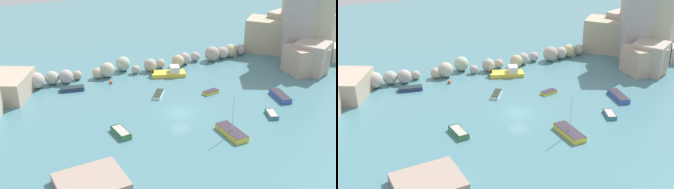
{
  "view_description": "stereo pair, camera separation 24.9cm",
  "coord_description": "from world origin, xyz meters",
  "views": [
    {
      "loc": [
        -22.44,
        -45.73,
        26.17
      ],
      "look_at": [
        0.0,
        4.25,
        1.0
      ],
      "focal_mm": 44.47,
      "sensor_mm": 36.0,
      "label": 1
    },
    {
      "loc": [
        -22.22,
        -45.83,
        26.17
      ],
      "look_at": [
        0.0,
        4.25,
        1.0
      ],
      "focal_mm": 44.47,
      "sensor_mm": 36.0,
      "label": 2
    }
  ],
  "objects": [
    {
      "name": "cove_water",
      "position": [
        0.0,
        0.0,
        0.0
      ],
      "size": [
        160.0,
        160.0,
        0.0
      ],
      "primitive_type": "plane",
      "color": "teal",
      "rests_on": "ground"
    },
    {
      "name": "moored_boat_4",
      "position": [
        10.9,
        -5.84,
        0.26
      ],
      "size": [
        2.08,
        2.94,
        0.49
      ],
      "rotation": [
        0.0,
        0.0,
        1.22
      ],
      "color": "teal",
      "rests_on": "cove_water"
    },
    {
      "name": "channel_buoy",
      "position": [
        -5.69,
        13.84,
        0.26
      ],
      "size": [
        0.52,
        0.52,
        0.52
      ],
      "primitive_type": "sphere",
      "color": "#E04C28",
      "rests_on": "cove_water"
    },
    {
      "name": "stone_dock",
      "position": [
        -15.43,
        -11.11,
        0.5
      ],
      "size": [
        7.21,
        6.21,
        0.99
      ],
      "primitive_type": "cube",
      "rotation": [
        0.0,
        0.0,
        0.08
      ],
      "color": "#A28B7E",
      "rests_on": "ground"
    },
    {
      "name": "moored_boat_6",
      "position": [
        6.98,
        3.97,
        0.23
      ],
      "size": [
        2.65,
        1.62,
        0.46
      ],
      "rotation": [
        0.0,
        0.0,
        3.36
      ],
      "color": "yellow",
      "rests_on": "cove_water"
    },
    {
      "name": "moored_boat_3",
      "position": [
        -9.36,
        -2.28,
        0.34
      ],
      "size": [
        1.8,
        3.57,
        0.65
      ],
      "rotation": [
        0.0,
        0.0,
        1.7
      ],
      "color": "#32824B",
      "rests_on": "cove_water"
    },
    {
      "name": "rock_breakwater",
      "position": [
        1.87,
        17.01,
        1.12
      ],
      "size": [
        42.1,
        4.61,
        2.66
      ],
      "color": "#ADB48F",
      "rests_on": "ground"
    },
    {
      "name": "cliff_headland_right",
      "position": [
        30.58,
        11.92,
        4.7
      ],
      "size": [
        20.32,
        21.32,
        14.6
      ],
      "color": "tan",
      "rests_on": "ground"
    },
    {
      "name": "moored_boat_2",
      "position": [
        15.53,
        -1.72,
        0.34
      ],
      "size": [
        2.37,
        4.66,
        0.69
      ],
      "rotation": [
        0.0,
        0.0,
        4.52
      ],
      "color": "#3658B4",
      "rests_on": "cove_water"
    },
    {
      "name": "moored_boat_5",
      "position": [
        -0.58,
        6.47,
        0.23
      ],
      "size": [
        2.69,
        3.23,
        0.47
      ],
      "rotation": [
        0.0,
        0.0,
        0.97
      ],
      "color": "white",
      "rests_on": "cove_water"
    },
    {
      "name": "moored_boat_0",
      "position": [
        4.3,
        13.08,
        0.53
      ],
      "size": [
        6.03,
        3.89,
        1.66
      ],
      "rotation": [
        0.0,
        0.0,
        5.98
      ],
      "color": "yellow",
      "rests_on": "cove_water"
    },
    {
      "name": "moored_boat_7",
      "position": [
        -11.95,
        13.68,
        0.29
      ],
      "size": [
        3.8,
        2.0,
        0.58
      ],
      "rotation": [
        0.0,
        0.0,
        6.11
      ],
      "color": "navy",
      "rests_on": "cove_water"
    },
    {
      "name": "moored_boat_1",
      "position": [
        3.21,
        -7.95,
        0.38
      ],
      "size": [
        1.98,
        4.93,
        5.3
      ],
      "rotation": [
        0.0,
        0.0,
        1.61
      ],
      "color": "gold",
      "rests_on": "cove_water"
    }
  ]
}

